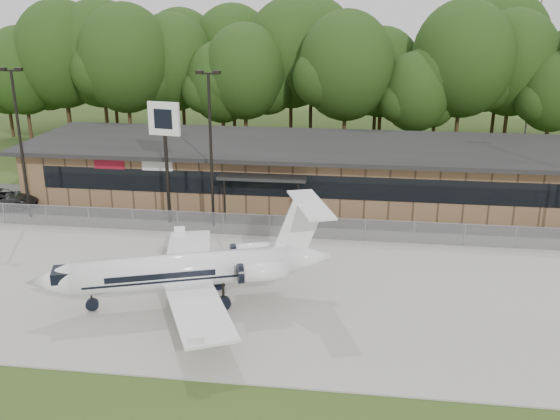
# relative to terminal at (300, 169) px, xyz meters

# --- Properties ---
(ground) EXTENTS (160.00, 160.00, 0.00)m
(ground) POSITION_rel_terminal_xyz_m (0.00, -23.94, -2.18)
(ground) COLOR #324E1C
(ground) RESTS_ON ground
(apron) EXTENTS (64.00, 18.00, 0.08)m
(apron) POSITION_rel_terminal_xyz_m (0.00, -15.94, -2.14)
(apron) COLOR #9E9B93
(apron) RESTS_ON ground
(parking_lot) EXTENTS (50.00, 9.00, 0.06)m
(parking_lot) POSITION_rel_terminal_xyz_m (0.00, -4.44, -2.15)
(parking_lot) COLOR #383835
(parking_lot) RESTS_ON ground
(terminal) EXTENTS (41.00, 11.65, 4.30)m
(terminal) POSITION_rel_terminal_xyz_m (0.00, 0.00, 0.00)
(terminal) COLOR brown
(terminal) RESTS_ON ground
(fence) EXTENTS (46.00, 0.04, 1.52)m
(fence) POSITION_rel_terminal_xyz_m (0.00, -8.94, -1.40)
(fence) COLOR gray
(fence) RESTS_ON ground
(treeline) EXTENTS (72.00, 12.00, 15.00)m
(treeline) POSITION_rel_terminal_xyz_m (0.00, 18.06, 5.32)
(treeline) COLOR black
(treeline) RESTS_ON ground
(radio_mast) EXTENTS (0.20, 0.20, 25.00)m
(radio_mast) POSITION_rel_terminal_xyz_m (22.00, 24.06, 10.32)
(radio_mast) COLOR gray
(radio_mast) RESTS_ON ground
(light_pole_left) EXTENTS (1.55, 0.30, 10.23)m
(light_pole_left) POSITION_rel_terminal_xyz_m (-18.00, -7.44, 3.80)
(light_pole_left) COLOR black
(light_pole_left) RESTS_ON ground
(light_pole_mid) EXTENTS (1.55, 0.30, 10.23)m
(light_pole_mid) POSITION_rel_terminal_xyz_m (-5.00, -7.44, 3.80)
(light_pole_mid) COLOR black
(light_pole_mid) RESTS_ON ground
(business_jet) EXTENTS (14.60, 13.07, 4.98)m
(business_jet) POSITION_rel_terminal_xyz_m (-3.34, -18.40, -0.40)
(business_jet) COLOR white
(business_jet) RESTS_ON ground
(suv) EXTENTS (5.74, 3.92, 1.46)m
(suv) POSITION_rel_terminal_xyz_m (-21.10, -5.90, -1.45)
(suv) COLOR #29282A
(suv) RESTS_ON ground
(pole_sign) EXTENTS (2.16, 0.59, 8.19)m
(pole_sign) POSITION_rel_terminal_xyz_m (-8.09, -7.14, 4.09)
(pole_sign) COLOR black
(pole_sign) RESTS_ON ground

